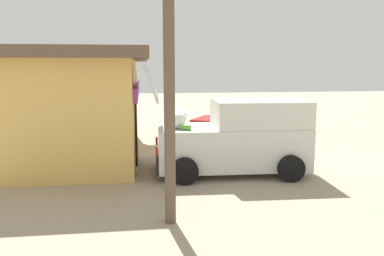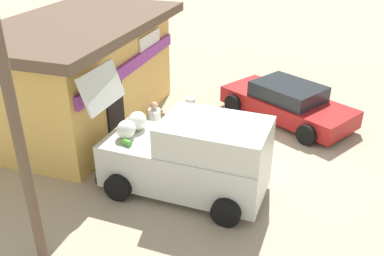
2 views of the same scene
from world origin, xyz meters
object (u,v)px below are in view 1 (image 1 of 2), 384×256
Objects in this scene: storefront_bar at (82,103)px; customer_bending at (186,144)px; parked_sedan at (249,124)px; paint_bucket at (168,136)px; unloaded_banana_pile at (122,169)px; vendor_standing at (176,132)px; delivery_van at (237,137)px.

customer_bending is at bearing -128.63° from storefront_bar.
paint_bucket is at bearing 94.21° from parked_sedan.
unloaded_banana_pile is at bearing 90.99° from customer_bending.
customer_bending is (-1.27, -0.15, -0.12)m from vendor_standing.
storefront_bar is 1.54× the size of parked_sedan.
delivery_van reaches higher than parked_sedan.
paint_bucket is at bearing 2.16° from customer_bending.
delivery_van is 2.73× the size of vendor_standing.
parked_sedan is 6.74m from unloaded_banana_pile.
parked_sedan is 3.65× the size of customer_bending.
unloaded_banana_pile is at bearing 134.56° from parked_sedan.
delivery_van is 4.93m from paint_bucket.
delivery_van is 1.37m from customer_bending.
parked_sedan is (2.27, -6.12, -1.14)m from storefront_bar.
customer_bending is (-4.69, 3.08, 0.22)m from parked_sedan.
parked_sedan is (4.86, -1.73, -0.40)m from delivery_van.
vendor_standing is 4.08× the size of paint_bucket.
delivery_van reaches higher than paint_bucket.
unloaded_banana_pile is 1.88× the size of paint_bucket.
paint_bucket is at bearing 0.27° from vendor_standing.
vendor_standing reaches higher than paint_bucket.
storefront_bar is at bearing 59.39° from delivery_van.
parked_sedan is at bearing -69.64° from storefront_bar.
storefront_bar reaches higher than delivery_van.
paint_bucket is (3.19, 0.02, -0.72)m from vendor_standing.
vendor_standing is at bearing 6.90° from customer_bending.
parked_sedan is 6.42× the size of unloaded_banana_pile.
customer_bending is (0.17, 1.35, -0.18)m from delivery_van.
vendor_standing is at bearing -179.73° from paint_bucket.
customer_bending is 3.31× the size of paint_bucket.
parked_sedan is at bearing -33.31° from customer_bending.
parked_sedan is 4.73m from vendor_standing.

